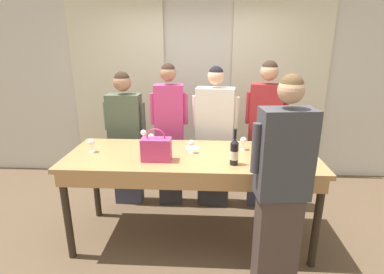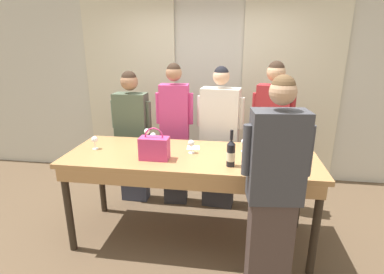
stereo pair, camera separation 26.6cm
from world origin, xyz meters
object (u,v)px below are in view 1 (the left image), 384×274
at_px(wine_glass_front_left, 270,150).
at_px(guest_cream_sweater, 214,138).
at_px(wine_glass_center_mid, 144,133).
at_px(host_pouring, 281,189).
at_px(handbag, 156,149).
at_px(wine_glass_center_right, 192,144).
at_px(wine_bottle, 234,152).
at_px(guest_striped_shirt, 265,133).
at_px(wine_glass_front_right, 151,137).
at_px(wine_glass_center_left, 91,143).
at_px(guest_pink_top, 170,134).
at_px(tasting_bar, 191,164).
at_px(guest_olive_jacket, 126,138).
at_px(wine_glass_front_mid, 243,141).

relative_size(wine_glass_front_left, guest_cream_sweater, 0.08).
xyz_separation_m(wine_glass_center_mid, host_pouring, (1.28, -1.01, -0.13)).
xyz_separation_m(handbag, wine_glass_center_right, (0.32, 0.21, -0.01)).
xyz_separation_m(wine_bottle, guest_cream_sweater, (-0.15, 0.98, -0.18)).
distance_m(guest_striped_shirt, host_pouring, 1.38).
bearing_deg(wine_bottle, handbag, 174.81).
distance_m(wine_glass_front_left, wine_glass_center_right, 0.75).
height_order(guest_cream_sweater, guest_striped_shirt, guest_striped_shirt).
bearing_deg(wine_bottle, wine_glass_front_right, 151.22).
height_order(wine_glass_center_left, guest_striped_shirt, guest_striped_shirt).
xyz_separation_m(guest_pink_top, guest_cream_sweater, (0.55, -0.00, -0.04)).
relative_size(handbag, wine_glass_center_right, 2.26).
relative_size(wine_glass_center_mid, wine_glass_center_right, 1.00).
relative_size(handbag, wine_glass_center_left, 2.26).
relative_size(handbag, wine_glass_front_right, 2.26).
relative_size(wine_glass_center_mid, host_pouring, 0.08).
bearing_deg(wine_glass_center_right, wine_glass_center_mid, 149.14).
relative_size(handbag, guest_striped_shirt, 0.17).
bearing_deg(wine_glass_center_right, host_pouring, -42.91).
xyz_separation_m(wine_glass_front_left, guest_striped_shirt, (0.10, 0.83, -0.09)).
relative_size(handbag, host_pouring, 0.17).
height_order(wine_glass_center_right, host_pouring, host_pouring).
height_order(tasting_bar, host_pouring, host_pouring).
xyz_separation_m(guest_pink_top, host_pouring, (1.04, -1.38, -0.01)).
height_order(handbag, wine_glass_center_mid, handbag).
relative_size(wine_glass_center_left, guest_olive_jacket, 0.08).
xyz_separation_m(wine_glass_center_left, guest_pink_top, (0.69, 0.73, -0.12)).
xyz_separation_m(wine_glass_front_mid, wine_glass_center_mid, (-1.07, 0.21, 0.00)).
relative_size(wine_glass_front_mid, guest_striped_shirt, 0.07).
distance_m(wine_glass_front_right, wine_glass_center_left, 0.60).
relative_size(wine_glass_front_left, wine_glass_front_right, 1.00).
distance_m(wine_glass_front_left, guest_pink_top, 1.35).
xyz_separation_m(wine_glass_front_left, wine_glass_front_mid, (-0.22, 0.25, 0.00)).
bearing_deg(guest_striped_shirt, wine_glass_front_left, -97.10).
relative_size(wine_glass_front_left, guest_pink_top, 0.08).
height_order(wine_glass_front_right, guest_striped_shirt, guest_striped_shirt).
relative_size(tasting_bar, guest_olive_jacket, 1.45).
bearing_deg(guest_striped_shirt, wine_glass_center_mid, -165.14).
xyz_separation_m(wine_glass_front_right, wine_glass_center_right, (0.44, -0.18, 0.00)).
relative_size(wine_glass_front_right, guest_olive_jacket, 0.08).
bearing_deg(guest_olive_jacket, guest_pink_top, 0.00).
relative_size(wine_glass_center_right, guest_olive_jacket, 0.08).
bearing_deg(handbag, wine_glass_center_right, 33.27).
height_order(tasting_bar, guest_olive_jacket, guest_olive_jacket).
height_order(wine_glass_front_right, guest_cream_sweater, guest_cream_sweater).
relative_size(wine_glass_center_mid, guest_cream_sweater, 0.08).
bearing_deg(guest_olive_jacket, handbag, -59.27).
distance_m(wine_glass_center_mid, host_pouring, 1.63).
height_order(handbag, wine_glass_front_left, handbag).
height_order(wine_bottle, wine_glass_center_right, wine_bottle).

